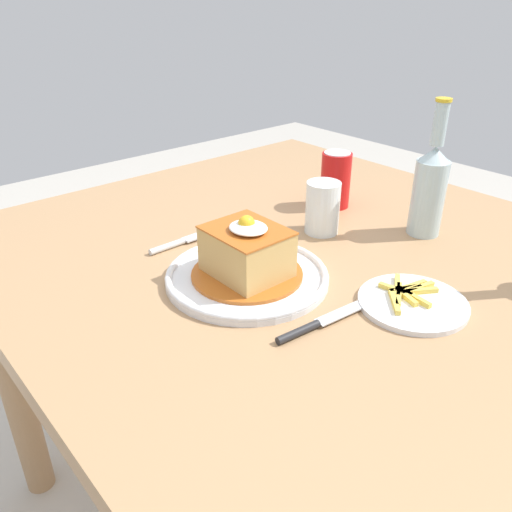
# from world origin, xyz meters

# --- Properties ---
(ground_plane) EXTENTS (6.00, 6.00, 0.00)m
(ground_plane) POSITION_xyz_m (0.00, 0.00, 0.00)
(ground_plane) COLOR #B7B2A8
(dining_table) EXTENTS (1.13, 1.07, 0.75)m
(dining_table) POSITION_xyz_m (0.00, 0.00, 0.65)
(dining_table) COLOR #A87F56
(dining_table) RESTS_ON ground_plane
(main_plate) EXTENTS (0.28, 0.28, 0.02)m
(main_plate) POSITION_xyz_m (0.04, -0.16, 0.76)
(main_plate) COLOR white
(main_plate) RESTS_ON dining_table
(sandwich_meal) EXTENTS (0.19, 0.19, 0.11)m
(sandwich_meal) POSITION_xyz_m (0.04, -0.16, 0.80)
(sandwich_meal) COLOR #B75B1E
(sandwich_meal) RESTS_ON main_plate
(fork) EXTENTS (0.02, 0.14, 0.01)m
(fork) POSITION_xyz_m (-0.15, -0.18, 0.76)
(fork) COLOR silver
(fork) RESTS_ON dining_table
(knife) EXTENTS (0.03, 0.17, 0.01)m
(knife) POSITION_xyz_m (0.21, -0.18, 0.76)
(knife) COLOR #262628
(knife) RESTS_ON dining_table
(soda_can) EXTENTS (0.07, 0.07, 0.12)m
(soda_can) POSITION_xyz_m (-0.09, 0.21, 0.82)
(soda_can) COLOR red
(soda_can) RESTS_ON dining_table
(beer_bottle_clear) EXTENTS (0.06, 0.06, 0.27)m
(beer_bottle_clear) POSITION_xyz_m (0.12, 0.23, 0.85)
(beer_bottle_clear) COLOR #ADC6CC
(beer_bottle_clear) RESTS_ON dining_table
(drinking_glass) EXTENTS (0.07, 0.07, 0.10)m
(drinking_glass) POSITION_xyz_m (-0.01, 0.08, 0.80)
(drinking_glass) COLOR gold
(drinking_glass) RESTS_ON dining_table
(side_plate_fries) EXTENTS (0.17, 0.17, 0.02)m
(side_plate_fries) POSITION_xyz_m (0.26, -0.01, 0.76)
(side_plate_fries) COLOR white
(side_plate_fries) RESTS_ON dining_table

